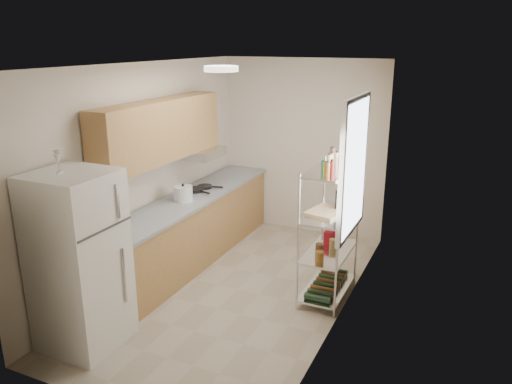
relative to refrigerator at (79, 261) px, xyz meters
The scene contains 16 objects.
room 1.84m from the refrigerator, 60.84° to the left, with size 2.52×4.42×2.62m.
counter_run 2.04m from the refrigerator, 91.40° to the left, with size 0.63×3.51×0.90m.
upper_cabinets 1.92m from the refrigerator, 96.36° to the left, with size 0.33×2.20×0.72m, color #B3824C.
range_hood 2.52m from the refrigerator, 93.03° to the left, with size 0.50×0.60×0.12m, color #B7BABC.
window 2.92m from the refrigerator, 42.34° to the left, with size 0.06×1.00×1.46m, color white.
bakers_rack 2.65m from the refrigerator, 44.69° to the left, with size 0.45×0.90×1.73m.
ceiling_dome 2.30m from the refrigerator, 55.36° to the left, with size 0.34×0.34×0.06m, color white.
refrigerator is the anchor object (origin of this frame).
wine_glass_a 0.97m from the refrigerator, 165.61° to the right, with size 0.07×0.07×0.21m, color silver, non-canonical shape.
wine_glass_b 0.95m from the refrigerator, 117.72° to the right, with size 0.06×0.06×0.18m, color silver, non-canonical shape.
rice_cooker 1.86m from the refrigerator, 90.88° to the left, with size 0.24×0.24×0.19m, color silver.
frying_pan_large 2.26m from the refrigerator, 93.00° to the left, with size 0.24×0.24×0.04m, color black.
frying_pan_small 2.45m from the refrigerator, 91.55° to the left, with size 0.20×0.20×0.04m, color black.
cutting_board 2.61m from the refrigerator, 45.41° to the left, with size 0.34×0.44×0.03m, color tan.
espresso_machine 2.86m from the refrigerator, 46.43° to the left, with size 0.15×0.23×0.26m, color black.
storage_bag 2.77m from the refrigerator, 48.99° to the left, with size 0.09×0.13×0.15m, color maroon.
Camera 1 is at (2.42, -4.75, 2.85)m, focal length 35.00 mm.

